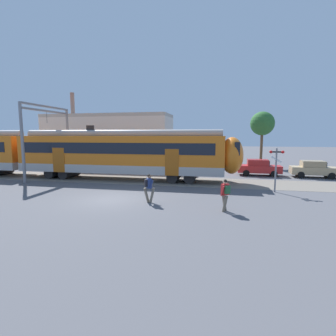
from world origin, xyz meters
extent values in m
plane|color=#515156|center=(0.00, 0.00, 0.00)|extent=(160.00, 160.00, 0.00)
cube|color=slate|center=(-13.29, 6.97, 0.01)|extent=(80.00, 4.40, 0.01)
cube|color=#B2ADA8|center=(-2.29, 6.97, 1.05)|extent=(18.00, 3.06, 0.70)
cube|color=orange|center=(-2.29, 6.97, 2.60)|extent=(18.00, 3.00, 2.40)
cube|color=black|center=(-2.29, 5.45, 2.80)|extent=(16.56, 0.03, 0.90)
cube|color=#AC5413|center=(2.66, 5.45, 1.75)|extent=(1.10, 0.04, 2.10)
cube|color=#AC5413|center=(-7.24, 5.45, 1.75)|extent=(1.10, 0.04, 2.10)
cylinder|color=gray|center=(-2.29, 6.97, 3.98)|extent=(17.64, 0.70, 0.70)
cube|color=black|center=(-4.99, 6.97, 4.53)|extent=(0.70, 0.12, 0.40)
cylinder|color=black|center=(3.99, 6.97, 0.45)|extent=(0.90, 2.40, 0.90)
cylinder|color=black|center=(2.59, 6.97, 0.45)|extent=(0.90, 2.40, 0.90)
cylinder|color=black|center=(-7.17, 6.97, 0.45)|extent=(0.90, 2.40, 0.90)
cylinder|color=black|center=(-8.57, 6.97, 0.45)|extent=(0.90, 2.40, 0.90)
ellipsoid|color=orange|center=(7.26, 6.97, 2.25)|extent=(1.80, 2.85, 2.95)
cube|color=black|center=(7.61, 6.97, 2.85)|extent=(0.40, 2.40, 1.00)
cylinder|color=black|center=(-14.61, 6.97, 0.45)|extent=(0.90, 2.40, 0.90)
cylinder|color=#6B6051|center=(2.59, -0.31, 0.43)|extent=(0.38, 0.31, 0.87)
cylinder|color=#6B6051|center=(2.26, -0.29, 0.43)|extent=(0.38, 0.31, 0.87)
cube|color=navy|center=(2.43, -0.30, 1.14)|extent=(0.39, 0.43, 0.56)
cylinder|color=navy|center=(2.25, -0.15, 1.09)|extent=(0.26, 0.20, 0.52)
cylinder|color=navy|center=(2.61, -0.45, 1.09)|extent=(0.26, 0.20, 0.52)
sphere|color=#9E7051|center=(2.45, -0.29, 1.53)|extent=(0.22, 0.22, 0.22)
sphere|color=black|center=(2.43, -0.30, 1.56)|extent=(0.20, 0.20, 0.20)
cube|color=black|center=(2.27, -0.39, 1.16)|extent=(0.28, 0.32, 0.40)
cylinder|color=#6B6051|center=(6.65, -1.06, 0.43)|extent=(0.34, 0.37, 0.87)
cylinder|color=#6B6051|center=(6.69, -1.39, 0.43)|extent=(0.34, 0.37, 0.87)
cube|color=red|center=(6.67, -1.23, 1.14)|extent=(0.43, 0.41, 0.56)
cylinder|color=red|center=(6.55, -1.43, 1.09)|extent=(0.22, 0.25, 0.52)
cylinder|color=red|center=(6.79, -1.03, 1.09)|extent=(0.22, 0.25, 0.52)
sphere|color=beige|center=(6.66, -1.21, 1.53)|extent=(0.22, 0.22, 0.22)
sphere|color=black|center=(6.67, -1.23, 1.56)|extent=(0.20, 0.20, 0.20)
cube|color=#235633|center=(6.79, -1.37, 1.16)|extent=(0.32, 0.30, 0.40)
cube|color=#B22323|center=(10.03, 11.75, 0.64)|extent=(4.02, 1.69, 0.68)
cube|color=maroon|center=(9.88, 11.75, 1.26)|extent=(1.92, 1.46, 0.56)
cube|color=black|center=(10.83, 11.74, 1.22)|extent=(0.14, 1.37, 0.48)
cylinder|color=black|center=(11.28, 12.51, 0.30)|extent=(0.60, 0.21, 0.60)
cylinder|color=black|center=(11.26, 10.96, 0.30)|extent=(0.60, 0.21, 0.60)
cylinder|color=black|center=(8.80, 12.55, 0.30)|extent=(0.60, 0.21, 0.60)
cylinder|color=black|center=(8.78, 10.99, 0.30)|extent=(0.60, 0.21, 0.60)
cube|color=tan|center=(14.81, 11.48, 0.64)|extent=(4.07, 1.82, 0.68)
cube|color=#9D8662|center=(14.66, 11.49, 1.26)|extent=(1.96, 1.52, 0.56)
cube|color=black|center=(15.60, 11.45, 1.22)|extent=(0.18, 1.37, 0.48)
cylinder|color=black|center=(16.08, 12.21, 0.30)|extent=(0.61, 0.23, 0.60)
cylinder|color=black|center=(16.01, 10.65, 0.30)|extent=(0.61, 0.23, 0.60)
cylinder|color=black|center=(13.60, 12.32, 0.30)|extent=(0.61, 0.23, 0.60)
cylinder|color=black|center=(13.53, 10.76, 0.30)|extent=(0.61, 0.23, 0.60)
cylinder|color=gray|center=(-9.26, 3.77, 3.25)|extent=(0.24, 0.24, 6.50)
cylinder|color=gray|center=(-9.26, 10.17, 3.25)|extent=(0.24, 0.24, 6.50)
cube|color=gray|center=(-9.26, 6.97, 6.45)|extent=(0.20, 6.40, 0.16)
cube|color=gray|center=(-9.26, 6.97, 6.05)|extent=(0.20, 6.40, 0.16)
cylinder|color=black|center=(-9.26, 6.97, 5.45)|extent=(0.03, 0.03, 1.00)
cylinder|color=gray|center=(10.08, 4.13, 1.50)|extent=(0.11, 0.11, 3.00)
cube|color=black|center=(10.08, 4.13, 2.75)|extent=(0.80, 0.10, 0.10)
sphere|color=red|center=(9.70, 4.07, 2.75)|extent=(0.20, 0.20, 0.20)
sphere|color=red|center=(10.46, 4.07, 2.75)|extent=(0.20, 0.20, 0.20)
cube|color=white|center=(10.08, 4.10, 2.25)|extent=(0.72, 0.03, 0.48)
cube|color=beige|center=(-7.56, 16.27, 3.00)|extent=(15.68, 5.00, 6.00)
cube|color=#A7A39B|center=(-7.56, 16.27, 6.20)|extent=(15.68, 5.00, 0.40)
cylinder|color=#8C6656|center=(-12.26, 16.27, 7.60)|extent=(0.50, 0.50, 3.20)
cylinder|color=brown|center=(11.17, 18.99, 2.13)|extent=(0.32, 0.32, 4.27)
sphere|color=#2D662D|center=(11.17, 18.99, 5.27)|extent=(2.85, 2.85, 2.85)
camera|label=1|loc=(6.47, -14.55, 3.87)|focal=28.00mm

